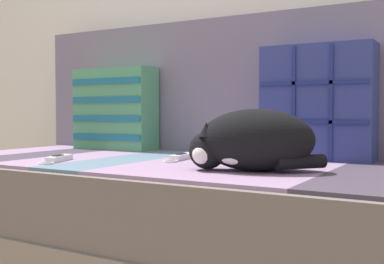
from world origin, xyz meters
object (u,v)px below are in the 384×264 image
at_px(throw_pillow_quilted, 317,103).
at_px(game_remote_far, 58,159).
at_px(game_remote_near, 182,157).
at_px(sleeping_cat, 250,142).
at_px(couch, 186,214).
at_px(throw_pillow_striped, 115,109).

height_order(throw_pillow_quilted, game_remote_far, throw_pillow_quilted).
bearing_deg(game_remote_near, sleeping_cat, -29.02).
xyz_separation_m(throw_pillow_quilted, sleeping_cat, (-0.07, -0.41, -0.11)).
xyz_separation_m(couch, game_remote_far, (-0.35, -0.25, 0.19)).
distance_m(throw_pillow_quilted, game_remote_near, 0.50).
xyz_separation_m(sleeping_cat, game_remote_far, (-0.66, -0.08, -0.07)).
relative_size(sleeping_cat, game_remote_near, 1.75).
distance_m(throw_pillow_striped, game_remote_far, 0.54).
xyz_separation_m(throw_pillow_striped, game_remote_far, (0.15, -0.49, -0.17)).
bearing_deg(throw_pillow_striped, game_remote_near, -25.29).
bearing_deg(game_remote_near, throw_pillow_striped, 154.71).
relative_size(couch, game_remote_near, 9.24).
bearing_deg(couch, throw_pillow_striped, 154.63).
relative_size(couch, game_remote_far, 10.27).
bearing_deg(throw_pillow_striped, sleeping_cat, -26.86).
bearing_deg(game_remote_far, throw_pillow_striped, 107.55).
height_order(couch, game_remote_far, game_remote_far).
relative_size(couch, throw_pillow_quilted, 4.89).
relative_size(throw_pillow_striped, sleeping_cat, 1.03).
bearing_deg(game_remote_far, couch, 35.46).
xyz_separation_m(couch, sleeping_cat, (0.31, -0.17, 0.27)).
height_order(throw_pillow_striped, game_remote_near, throw_pillow_striped).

